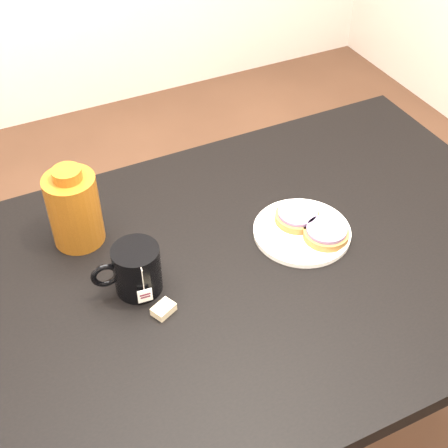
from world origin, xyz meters
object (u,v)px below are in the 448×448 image
object	(u,v)px
table	(245,290)
mug	(136,269)
teabag_pouch	(164,309)
bagel_front	(326,233)
plate	(302,231)
bagel_back	(297,216)
bagel_package	(74,208)

from	to	relation	value
table	mug	bearing A→B (deg)	170.87
mug	teabag_pouch	size ratio (longest dim) A/B	3.31
mug	bagel_front	bearing A→B (deg)	-0.98
plate	teabag_pouch	xyz separation A→B (m)	(-0.37, -0.08, 0.00)
bagel_back	mug	distance (m)	0.40
mug	bagel_package	world-z (taller)	bagel_package
plate	mug	xyz separation A→B (m)	(-0.39, 0.01, 0.05)
plate	bagel_back	world-z (taller)	bagel_back
bagel_front	mug	size ratio (longest dim) A/B	0.73
plate	bagel_front	distance (m)	0.06
bagel_front	teabag_pouch	world-z (taller)	bagel_front
mug	teabag_pouch	world-z (taller)	mug
bagel_back	bagel_package	bearing A→B (deg)	159.58
bagel_front	bagel_package	world-z (taller)	bagel_package
table	bagel_package	xyz separation A→B (m)	(-0.30, 0.24, 0.17)
table	mug	xyz separation A→B (m)	(-0.24, 0.04, 0.14)
bagel_back	mug	xyz separation A→B (m)	(-0.40, -0.03, 0.03)
mug	teabag_pouch	distance (m)	0.10
plate	teabag_pouch	size ratio (longest dim) A/B	4.94
table	teabag_pouch	xyz separation A→B (m)	(-0.21, -0.05, 0.09)
teabag_pouch	bagel_front	bearing A→B (deg)	4.78
bagel_package	table	bearing A→B (deg)	-38.18
teabag_pouch	mug	bearing A→B (deg)	105.07
table	plate	distance (m)	0.19
table	teabag_pouch	bearing A→B (deg)	-167.36
table	bagel_package	size ratio (longest dim) A/B	7.19
bagel_front	teabag_pouch	size ratio (longest dim) A/B	2.42
plate	bagel_package	size ratio (longest dim) A/B	1.14
teabag_pouch	bagel_back	bearing A→B (deg)	16.44
mug	plate	bearing A→B (deg)	4.74
bagel_front	bagel_package	xyz separation A→B (m)	(-0.50, 0.25, 0.06)
bagel_back	table	bearing A→B (deg)	-158.86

